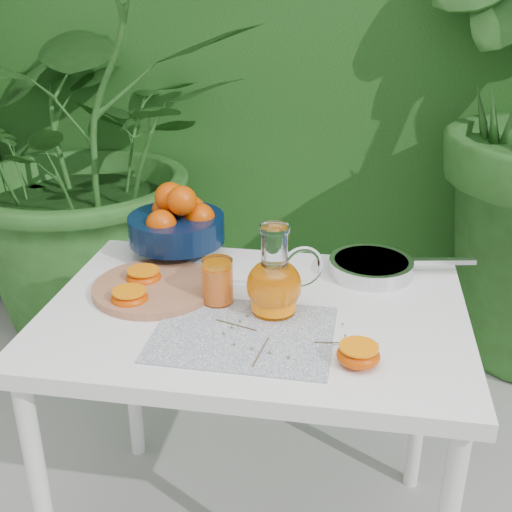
% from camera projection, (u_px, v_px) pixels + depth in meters
% --- Properties ---
extents(hedge_backdrop, '(8.00, 1.65, 2.50)m').
position_uv_depth(hedge_backdrop, '(340.00, 34.00, 3.19)').
color(hedge_backdrop, '#1E4A15').
rests_on(hedge_backdrop, ground).
extents(potted_plant_left, '(1.97, 1.97, 1.63)m').
position_uv_depth(potted_plant_left, '(89.00, 145.00, 2.71)').
color(potted_plant_left, '#27501B').
rests_on(potted_plant_left, ground).
extents(white_table, '(1.00, 0.70, 0.75)m').
position_uv_depth(white_table, '(255.00, 338.00, 1.56)').
color(white_table, white).
rests_on(white_table, ground).
extents(placemat, '(0.40, 0.31, 0.00)m').
position_uv_depth(placemat, '(244.00, 334.00, 1.42)').
color(placemat, '#0B1C42').
rests_on(placemat, white_table).
extents(cutting_board, '(0.31, 0.31, 0.02)m').
position_uv_depth(cutting_board, '(155.00, 288.00, 1.61)').
color(cutting_board, '#A46C4A').
rests_on(cutting_board, white_table).
extents(fruit_bowl, '(0.35, 0.35, 0.21)m').
position_uv_depth(fruit_bowl, '(177.00, 222.00, 1.78)').
color(fruit_bowl, black).
rests_on(fruit_bowl, white_table).
extents(juice_pitcher, '(0.20, 0.17, 0.21)m').
position_uv_depth(juice_pitcher, '(275.00, 282.00, 1.48)').
color(juice_pitcher, white).
rests_on(juice_pitcher, white_table).
extents(juice_tumbler, '(0.09, 0.09, 0.11)m').
position_uv_depth(juice_tumbler, '(218.00, 282.00, 1.53)').
color(juice_tumbler, white).
rests_on(juice_tumbler, white_table).
extents(saute_pan, '(0.40, 0.26, 0.04)m').
position_uv_depth(saute_pan, '(372.00, 266.00, 1.70)').
color(saute_pan, silver).
rests_on(saute_pan, white_table).
extents(orange_halves, '(0.65, 0.38, 0.04)m').
position_uv_depth(orange_halves, '(202.00, 307.00, 1.49)').
color(orange_halves, '#CF4702').
rests_on(orange_halves, white_table).
extents(thyme_sprigs, '(0.37, 0.21, 0.01)m').
position_uv_depth(thyme_sprigs, '(283.00, 339.00, 1.39)').
color(thyme_sprigs, brown).
rests_on(thyme_sprigs, white_table).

